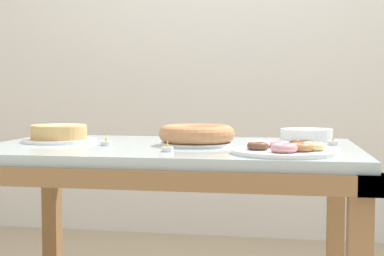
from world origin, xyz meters
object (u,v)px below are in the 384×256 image
object	(u,v)px
pastry_platter	(285,149)
cake_chocolate_round	(59,134)
tealight_centre	(106,143)
plate_stack	(306,135)
tealight_near_front	(179,138)
tealight_left_edge	(333,142)
cake_golden_bundt	(197,135)
tealight_near_cakes	(168,149)

from	to	relation	value
pastry_platter	cake_chocolate_round	bearing A→B (deg)	162.52
pastry_platter	tealight_centre	world-z (taller)	pastry_platter
cake_chocolate_round	tealight_centre	world-z (taller)	cake_chocolate_round
pastry_platter	plate_stack	size ratio (longest dim) A/B	1.63
plate_stack	tealight_near_front	bearing A→B (deg)	-174.52
pastry_platter	tealight_left_edge	size ratio (longest dim) A/B	8.58
pastry_platter	tealight_left_edge	xyz separation A→B (m)	(0.18, 0.33, -0.00)
cake_golden_bundt	tealight_near_cakes	size ratio (longest dim) A/B	7.08
tealight_near_cakes	tealight_left_edge	size ratio (longest dim) A/B	1.00
pastry_platter	plate_stack	xyz separation A→B (m)	(0.08, 0.49, 0.01)
tealight_near_front	tealight_centre	xyz separation A→B (m)	(-0.22, -0.28, 0.00)
plate_stack	tealight_near_front	xyz separation A→B (m)	(-0.52, -0.05, -0.01)
cake_golden_bundt	tealight_left_edge	xyz separation A→B (m)	(0.50, 0.10, -0.03)
cake_chocolate_round	tealight_near_cakes	bearing A→B (deg)	-29.08
plate_stack	tealight_near_front	world-z (taller)	plate_stack
cake_chocolate_round	tealight_near_front	size ratio (longest dim) A/B	7.30
tealight_left_edge	tealight_near_cakes	bearing A→B (deg)	-149.39
cake_chocolate_round	cake_golden_bundt	world-z (taller)	cake_golden_bundt
tealight_near_front	cake_chocolate_round	bearing A→B (deg)	-160.32
tealight_near_cakes	tealight_left_edge	xyz separation A→B (m)	(0.56, 0.33, 0.00)
cake_chocolate_round	tealight_centre	xyz separation A→B (m)	(0.23, -0.11, -0.02)
plate_stack	tealight_left_edge	distance (m)	0.19
tealight_near_cakes	pastry_platter	bearing A→B (deg)	0.10
cake_golden_bundt	tealight_centre	xyz separation A→B (m)	(-0.33, -0.07, -0.03)
tealight_centre	tealight_left_edge	size ratio (longest dim) A/B	1.00
tealight_near_cakes	tealight_near_front	size ratio (longest dim) A/B	1.00
cake_chocolate_round	pastry_platter	distance (m)	0.93
tealight_near_cakes	tealight_left_edge	world-z (taller)	same
plate_stack	tealight_centre	size ratio (longest dim) A/B	5.25
cake_golden_bundt	tealight_centre	size ratio (longest dim) A/B	7.08
cake_chocolate_round	tealight_near_cakes	xyz separation A→B (m)	(0.51, -0.28, -0.02)
pastry_platter	tealight_near_cakes	xyz separation A→B (m)	(-0.38, -0.00, -0.00)
tealight_near_cakes	tealight_left_edge	distance (m)	0.65
pastry_platter	tealight_centre	distance (m)	0.68
cake_chocolate_round	tealight_centre	size ratio (longest dim) A/B	7.30
pastry_platter	tealight_near_cakes	distance (m)	0.38
pastry_platter	plate_stack	world-z (taller)	plate_stack
tealight_near_cakes	cake_chocolate_round	bearing A→B (deg)	150.92
cake_golden_bundt	tealight_left_edge	world-z (taller)	cake_golden_bundt
cake_golden_bundt	pastry_platter	distance (m)	0.40
tealight_near_cakes	tealight_near_front	xyz separation A→B (m)	(-0.05, 0.44, 0.00)
tealight_centre	tealight_left_edge	xyz separation A→B (m)	(0.83, 0.16, 0.00)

